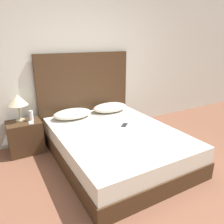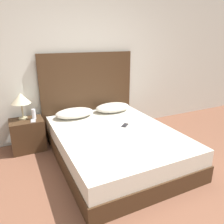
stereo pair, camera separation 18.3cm
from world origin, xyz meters
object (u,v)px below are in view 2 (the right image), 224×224
(bed, at_px, (115,145))
(nightstand, at_px, (28,135))
(table_lamp, at_px, (21,99))
(phone_on_bed, at_px, (125,125))
(phone_on_nightstand, at_px, (33,121))

(bed, relative_size, nightstand, 4.21)
(bed, xyz_separation_m, table_lamp, (-1.15, 0.92, 0.60))
(bed, xyz_separation_m, phone_on_bed, (0.22, 0.11, 0.23))
(phone_on_bed, relative_size, nightstand, 0.32)
(table_lamp, height_order, phone_on_nightstand, table_lamp)
(nightstand, height_order, table_lamp, table_lamp)
(phone_on_nightstand, bearing_deg, phone_on_bed, -27.41)
(nightstand, relative_size, table_lamp, 1.22)
(bed, distance_m, table_lamp, 1.59)
(table_lamp, distance_m, phone_on_nightstand, 0.38)
(nightstand, relative_size, phone_on_nightstand, 3.20)
(bed, height_order, nightstand, nightstand)
(bed, distance_m, phone_on_nightstand, 1.30)
(nightstand, xyz_separation_m, phone_on_nightstand, (0.10, -0.10, 0.26))
(bed, height_order, phone_on_bed, phone_on_bed)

